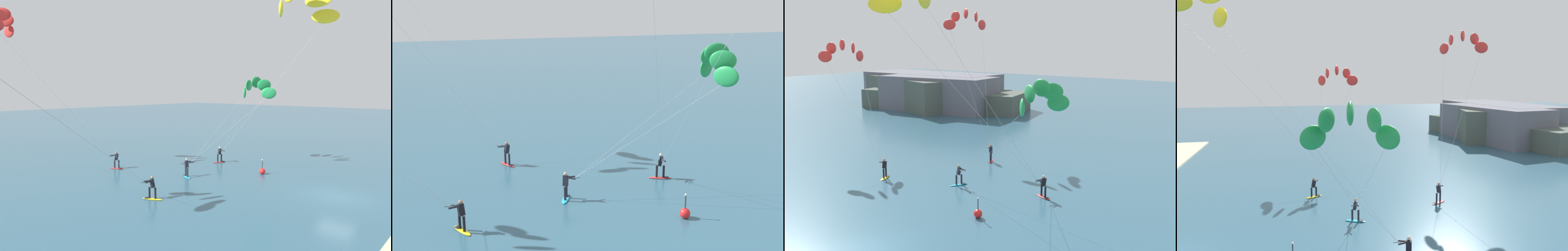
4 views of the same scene
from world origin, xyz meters
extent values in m
ellipsoid|color=#23ADD1|center=(-3.14, 11.77, 0.04)|extent=(0.97, 1.51, 0.08)
cube|color=black|center=(-2.96, 12.14, 0.09)|extent=(0.38, 0.38, 0.02)
cylinder|color=black|center=(-3.23, 11.57, 0.47)|extent=(0.14, 0.14, 0.78)
cylinder|color=black|center=(-3.04, 11.97, 0.47)|extent=(0.14, 0.14, 0.78)
cube|color=black|center=(-3.14, 11.77, 1.16)|extent=(0.41, 0.42, 0.63)
sphere|color=tan|center=(-3.14, 11.77, 1.58)|extent=(0.20, 0.20, 0.20)
cylinder|color=black|center=(-2.60, 11.65, 1.31)|extent=(0.54, 0.15, 0.03)
cylinder|color=black|center=(-2.85, 11.82, 1.34)|extent=(0.61, 0.19, 0.15)
cylinder|color=black|center=(-2.89, 11.60, 1.34)|extent=(0.55, 0.41, 0.15)
ellipsoid|color=#1E9347|center=(4.76, 8.38, 7.28)|extent=(1.04, 1.37, 1.10)
ellipsoid|color=#1E9347|center=(4.89, 8.97, 8.05)|extent=(1.35, 1.08, 1.10)
ellipsoid|color=#1E9347|center=(5.11, 9.98, 8.35)|extent=(1.46, 0.61, 1.10)
ellipsoid|color=#1E9347|center=(5.33, 10.99, 8.05)|extent=(1.46, 0.57, 1.10)
ellipsoid|color=#1E9347|center=(5.46, 11.59, 7.28)|extent=(1.37, 1.04, 1.10)
cylinder|color=#B2B2B7|center=(1.08, 10.02, 4.14)|extent=(7.38, 3.29, 5.68)
cylinder|color=#B2B2B7|center=(1.43, 11.62, 4.14)|extent=(8.07, 0.08, 5.68)
ellipsoid|color=red|center=(-5.32, 18.97, 0.04)|extent=(1.01, 1.50, 0.08)
cube|color=black|center=(-5.13, 18.60, 0.09)|extent=(0.38, 0.38, 0.02)
cylinder|color=black|center=(-5.42, 19.16, 0.47)|extent=(0.14, 0.14, 0.78)
cylinder|color=black|center=(-5.22, 18.77, 0.47)|extent=(0.14, 0.14, 0.78)
cube|color=black|center=(-5.32, 18.97, 1.16)|extent=(0.41, 0.42, 0.63)
sphere|color=#9E7051|center=(-5.32, 18.97, 1.58)|extent=(0.20, 0.20, 0.20)
cylinder|color=black|center=(-5.76, 19.30, 1.31)|extent=(0.46, 0.35, 0.03)
cylinder|color=black|center=(-5.61, 19.04, 1.34)|extent=(0.60, 0.24, 0.15)
cylinder|color=black|center=(-5.48, 19.22, 1.34)|extent=(0.39, 0.56, 0.15)
ellipsoid|color=red|center=(-11.80, 26.06, 12.96)|extent=(0.55, 1.62, 1.10)
ellipsoid|color=red|center=(-12.20, 25.52, 13.82)|extent=(1.09, 1.53, 1.10)
ellipsoid|color=red|center=(-12.89, 24.59, 14.15)|extent=(1.47, 1.21, 1.10)
ellipsoid|color=red|center=(-13.58, 23.67, 13.82)|extent=(1.62, 0.70, 1.10)
ellipsoid|color=red|center=(-13.98, 23.12, 12.96)|extent=(1.62, 0.55, 1.10)
cylinder|color=#B2B2B7|center=(-8.78, 22.68, 6.98)|extent=(6.06, 6.78, 11.36)
cylinder|color=#B2B2B7|center=(-9.87, 21.21, 6.98)|extent=(8.24, 3.85, 11.36)
cube|color=black|center=(3.57, 13.32, 1.16)|extent=(0.41, 0.40, 0.63)
sphere|color=beige|center=(3.57, 13.32, 1.58)|extent=(0.20, 0.20, 0.20)
cylinder|color=black|center=(3.41, 12.80, 1.31)|extent=(0.19, 0.53, 0.03)
cylinder|color=black|center=(3.60, 13.03, 1.34)|extent=(0.14, 0.61, 0.15)
cylinder|color=black|center=(3.39, 13.09, 1.34)|extent=(0.45, 0.52, 0.15)
ellipsoid|color=yellow|center=(-1.86, 3.78, 13.31)|extent=(1.99, 1.26, 1.10)
cylinder|color=#B2B2B7|center=(0.77, 8.29, 7.16)|extent=(5.30, 9.03, 11.71)
cylinder|color=#B2B2B7|center=(3.07, 7.59, 7.16)|extent=(0.70, 10.43, 11.71)
ellipsoid|color=yellow|center=(-9.15, 9.39, 0.04)|extent=(0.96, 1.51, 0.08)
cube|color=black|center=(-9.33, 9.77, 0.09)|extent=(0.38, 0.37, 0.02)
cylinder|color=black|center=(-9.06, 9.19, 0.47)|extent=(0.14, 0.14, 0.78)
cylinder|color=black|center=(-9.25, 9.59, 0.47)|extent=(0.14, 0.14, 0.78)
cube|color=black|center=(-9.15, 9.39, 1.16)|extent=(0.41, 0.42, 0.63)
sphere|color=#9E7051|center=(-9.15, 9.39, 1.58)|extent=(0.20, 0.20, 0.20)
cylinder|color=black|center=(-9.67, 9.58, 1.31)|extent=(0.53, 0.21, 0.03)
cylinder|color=black|center=(-9.45, 9.38, 1.34)|extent=(0.60, 0.11, 0.15)
cylinder|color=black|center=(-9.38, 9.59, 1.34)|extent=(0.51, 0.47, 0.15)
ellipsoid|color=red|center=(-18.28, 14.44, 9.75)|extent=(0.92, 1.47, 1.10)
ellipsoid|color=red|center=(-18.49, 13.85, 10.54)|extent=(1.31, 1.22, 1.10)
ellipsoid|color=red|center=(-18.85, 12.85, 10.85)|extent=(1.49, 0.80, 1.10)
ellipsoid|color=red|center=(-19.21, 11.84, 10.54)|extent=(1.48, 0.39, 1.10)
ellipsoid|color=red|center=(-19.42, 11.26, 9.75)|extent=(1.47, 0.92, 1.10)
cylinder|color=#B2B2B7|center=(-13.98, 12.01, 5.38)|extent=(8.62, 4.88, 8.15)
cylinder|color=#B2B2B7|center=(-14.54, 10.42, 5.38)|extent=(9.76, 1.70, 8.15)
cylinder|color=#262628|center=(2.18, 7.39, 0.91)|extent=(0.06, 0.06, 0.70)
sphere|color=#F2F2CC|center=(2.18, 7.39, 1.32)|extent=(0.12, 0.12, 0.12)
cube|color=slate|center=(-38.01, 45.09, 2.81)|extent=(25.45, 10.40, 5.61)
cube|color=#4C564C|center=(-31.97, 42.12, 1.56)|extent=(28.74, 15.87, 3.11)
cube|color=slate|center=(-31.42, 39.82, 2.80)|extent=(19.84, 10.21, 5.59)
cube|color=#4C564C|center=(-37.63, 41.96, 2.55)|extent=(24.76, 16.78, 5.10)
camera|label=1|loc=(-24.48, -8.29, 7.69)|focal=31.50mm
camera|label=2|loc=(-10.48, -15.16, 11.55)|focal=47.68mm
camera|label=3|loc=(19.03, -14.22, 11.14)|focal=41.45mm
camera|label=4|loc=(20.69, 7.18, 9.79)|focal=33.32mm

